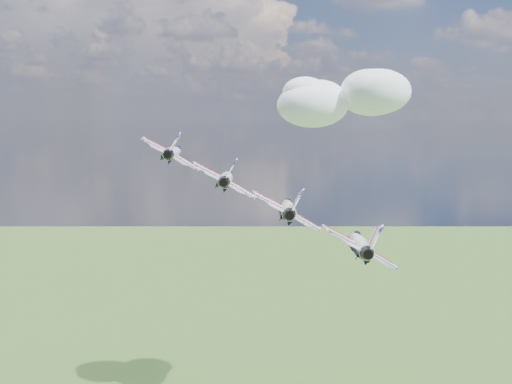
# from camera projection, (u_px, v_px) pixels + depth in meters

# --- Properties ---
(cloud_far) EXTENTS (57.89, 45.48, 22.74)m
(cloud_far) POSITION_uv_depth(u_px,v_px,m) (342.00, 99.00, 316.91)
(cloud_far) COLOR white
(jet_0) EXTENTS (10.28, 13.96, 8.22)m
(jet_0) POSITION_uv_depth(u_px,v_px,m) (174.00, 152.00, 95.71)
(jet_0) COLOR white
(jet_1) EXTENTS (10.28, 13.96, 8.22)m
(jet_1) POSITION_uv_depth(u_px,v_px,m) (227.00, 178.00, 89.14)
(jet_1) COLOR white
(jet_2) EXTENTS (10.28, 13.96, 8.22)m
(jet_2) POSITION_uv_depth(u_px,v_px,m) (288.00, 207.00, 82.56)
(jet_2) COLOR white
(jet_3) EXTENTS (10.28, 13.96, 8.22)m
(jet_3) POSITION_uv_depth(u_px,v_px,m) (359.00, 242.00, 75.99)
(jet_3) COLOR white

